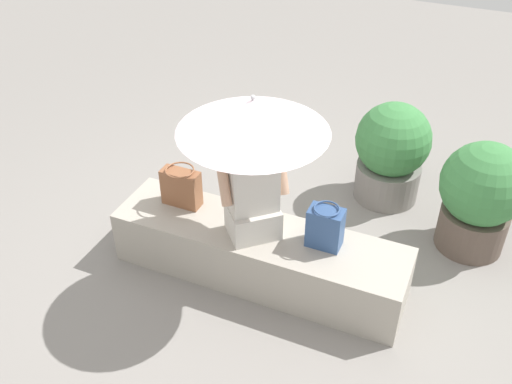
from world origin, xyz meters
name	(u,v)px	position (x,y,z in m)	size (l,w,h in m)	color
ground_plane	(259,275)	(0.00, 0.00, 0.00)	(14.00, 14.00, 0.00)	gray
stone_bench	(259,254)	(0.00, 0.00, 0.21)	(2.15, 0.55, 0.42)	#A8A093
person_seated	(253,188)	(-0.03, -0.03, 0.81)	(0.48, 0.46, 0.90)	beige
parasol	(252,116)	(0.00, -0.10, 1.39)	(0.95, 0.95, 1.11)	#B7B7BC
handbag_black	(181,187)	(-0.66, 0.08, 0.57)	(0.29, 0.22, 0.31)	brown
tote_bag_canvas	(325,227)	(0.46, 0.05, 0.58)	(0.24, 0.18, 0.31)	#335184
planter_near	(391,151)	(0.63, 1.38, 0.46)	(0.63, 0.63, 0.89)	gray
planter_far	(481,196)	(1.39, 0.99, 0.48)	(0.64, 0.64, 0.91)	brown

